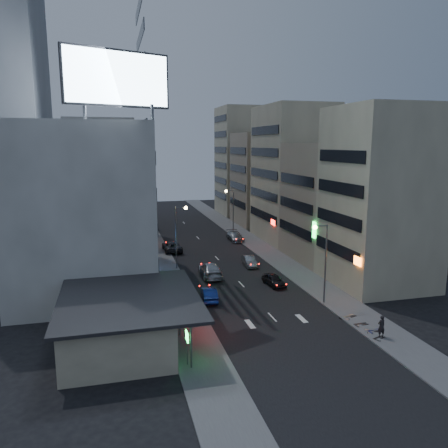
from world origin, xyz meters
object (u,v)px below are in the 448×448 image
object	(u,v)px
road_car_silver	(211,270)
scooter_silver_a	(381,323)
scooter_silver_b	(353,308)
parked_car_right_far	(235,236)
road_car_blue	(209,294)
parked_car_right_near	(274,280)
scooter_blue	(380,323)
person	(381,326)
scooter_black_b	(366,316)
parked_car_left	(172,246)
scooter_black_a	(382,329)
parked_car_right_mid	(249,261)

from	to	relation	value
road_car_silver	scooter_silver_a	xyz separation A→B (m)	(10.72, -19.02, -0.13)
road_car_silver	scooter_silver_b	size ratio (longest dim) A/B	2.90
parked_car_right_far	road_car_blue	distance (m)	28.44
road_car_blue	scooter_silver_a	size ratio (longest dim) A/B	2.12
parked_car_right_near	scooter_blue	distance (m)	14.34
road_car_silver	person	bearing A→B (deg)	118.90
person	scooter_black_b	size ratio (longest dim) A/B	1.00
scooter_black_b	parked_car_left	bearing A→B (deg)	19.82
scooter_black_a	parked_car_left	bearing A→B (deg)	0.83
parked_car_right_mid	person	distance (m)	23.87
scooter_black_a	scooter_black_b	world-z (taller)	scooter_black_b
scooter_silver_a	road_car_blue	bearing A→B (deg)	66.78
parked_car_left	road_car_blue	xyz separation A→B (m)	(0.88, -21.78, -0.08)
road_car_blue	scooter_black_a	bearing A→B (deg)	141.58
scooter_black_a	road_car_blue	bearing A→B (deg)	25.09
scooter_blue	road_car_silver	bearing A→B (deg)	27.80
parked_car_right_far	road_car_blue	xyz separation A→B (m)	(-10.32, -26.50, -0.07)
parked_car_left	scooter_black_a	world-z (taller)	parked_car_left
person	scooter_silver_a	size ratio (longest dim) A/B	0.96
person	parked_car_left	bearing A→B (deg)	-73.85
scooter_black_b	scooter_black_a	bearing A→B (deg)	172.34
parked_car_right_near	person	size ratio (longest dim) A/B	2.07
road_car_silver	scooter_silver_a	distance (m)	21.83
parked_car_right_mid	scooter_blue	distance (m)	22.57
parked_car_left	scooter_silver_b	xyz separation A→B (m)	(13.03, -29.04, -0.03)
parked_car_right_far	road_car_blue	bearing A→B (deg)	-109.95
scooter_silver_a	scooter_silver_b	distance (m)	3.75
scooter_black_a	scooter_silver_a	bearing A→B (deg)	-50.65
parked_car_right_near	scooter_black_b	distance (m)	12.79
scooter_black_a	scooter_black_b	xyz separation A→B (m)	(0.21, 2.71, 0.05)
parked_car_right_far	person	world-z (taller)	person
road_car_silver	scooter_silver_a	world-z (taller)	road_car_silver
parked_car_left	parked_car_right_far	world-z (taller)	parked_car_left
scooter_black_a	scooter_blue	xyz separation A→B (m)	(0.62, 1.21, 0.05)
road_car_silver	scooter_black_a	size ratio (longest dim) A/B	3.43
scooter_black_a	scooter_silver_a	distance (m)	1.15
parked_car_left	road_car_blue	world-z (taller)	parked_car_left
scooter_blue	scooter_silver_b	distance (m)	3.54
person	scooter_silver_b	distance (m)	4.99
parked_car_right_mid	parked_car_right_far	size ratio (longest dim) A/B	0.77
scooter_silver_a	scooter_black_b	distance (m)	1.76
parked_car_right_near	road_car_silver	size ratio (longest dim) A/B	0.67
road_car_silver	person	distance (m)	22.56
parked_car_left	road_car_silver	xyz separation A→B (m)	(2.82, -13.74, 0.08)
parked_car_right_near	scooter_silver_b	distance (m)	10.86
scooter_blue	scooter_black_a	bearing A→B (deg)	150.95
scooter_black_a	scooter_silver_a	world-z (taller)	scooter_silver_a
scooter_silver_a	scooter_silver_b	xyz separation A→B (m)	(-0.52, 3.72, 0.02)
scooter_black_a	scooter_blue	distance (m)	1.36
road_car_blue	road_car_silver	xyz separation A→B (m)	(1.95, 8.04, 0.16)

